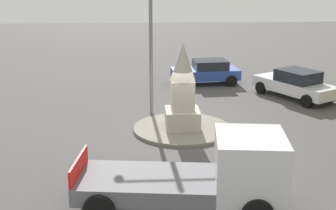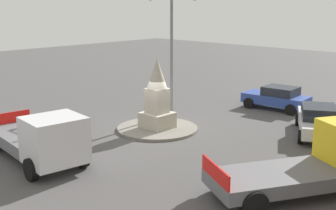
# 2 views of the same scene
# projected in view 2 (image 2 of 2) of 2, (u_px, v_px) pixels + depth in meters

# --- Properties ---
(ground_plane) EXTENTS (80.00, 80.00, 0.00)m
(ground_plane) POSITION_uv_depth(u_px,v_px,m) (157.00, 130.00, 22.28)
(ground_plane) COLOR #4F4C4C
(traffic_island) EXTENTS (4.06, 4.06, 0.13)m
(traffic_island) POSITION_uv_depth(u_px,v_px,m) (157.00, 128.00, 22.27)
(traffic_island) COLOR gray
(traffic_island) RESTS_ON ground
(monument) EXTENTS (1.39, 1.39, 3.53)m
(monument) POSITION_uv_depth(u_px,v_px,m) (157.00, 97.00, 21.90)
(monument) COLOR #B2AA99
(monument) RESTS_ON traffic_island
(streetlamp) EXTENTS (3.49, 0.28, 7.01)m
(streetlamp) POSITION_uv_depth(u_px,v_px,m) (172.00, 40.00, 23.76)
(streetlamp) COLOR slate
(streetlamp) RESTS_ON ground
(car_blue_far_side) EXTENTS (3.96, 2.17, 1.40)m
(car_blue_far_side) POSITION_uv_depth(u_px,v_px,m) (277.00, 97.00, 26.35)
(car_blue_far_side) COLOR #2D479E
(car_blue_far_side) RESTS_ON ground
(car_white_parked_right) EXTENTS (3.72, 4.75, 1.49)m
(car_white_parked_right) POSITION_uv_depth(u_px,v_px,m) (318.00, 120.00, 21.20)
(car_white_parked_right) COLOR silver
(car_white_parked_right) RESTS_ON ground
(truck_yellow_waiting) EXTENTS (4.83, 6.41, 2.29)m
(truck_yellow_waiting) POSITION_uv_depth(u_px,v_px,m) (324.00, 161.00, 14.91)
(truck_yellow_waiting) COLOR yellow
(truck_yellow_waiting) RESTS_ON ground
(truck_white_parked_left) EXTENTS (5.91, 2.91, 2.16)m
(truck_white_parked_left) POSITION_uv_depth(u_px,v_px,m) (42.00, 140.00, 17.35)
(truck_white_parked_left) COLOR silver
(truck_white_parked_left) RESTS_ON ground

